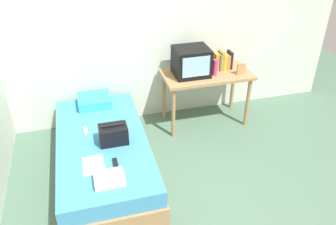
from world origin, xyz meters
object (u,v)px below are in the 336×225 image
at_px(desk, 206,79).
at_px(water_bottle, 215,68).
at_px(bed, 104,156).
at_px(picture_frame, 241,69).
at_px(pillow, 94,101).
at_px(folded_towel, 109,179).
at_px(book_row, 223,61).
at_px(tv, 191,62).
at_px(remote_silver, 86,130).
at_px(handbag, 113,134).
at_px(remote_dark, 116,163).
at_px(magazine, 93,165).

relative_size(desk, water_bottle, 5.47).
bearing_deg(bed, picture_frame, 16.17).
height_order(pillow, folded_towel, pillow).
bearing_deg(folded_towel, desk, 43.38).
relative_size(book_row, pillow, 0.62).
distance_m(tv, remote_silver, 1.57).
height_order(handbag, folded_towel, handbag).
bearing_deg(remote_dark, remote_silver, 110.64).
xyz_separation_m(desk, picture_frame, (0.41, -0.16, 0.17)).
bearing_deg(water_bottle, pillow, 174.07).
distance_m(water_bottle, remote_silver, 1.80).
xyz_separation_m(desk, water_bottle, (0.07, -0.09, 0.20)).
bearing_deg(bed, folded_towel, -89.76).
bearing_deg(remote_silver, remote_dark, -69.36).
distance_m(bed, pillow, 0.83).
bearing_deg(pillow, magazine, -95.58).
relative_size(desk, pillow, 2.88).
height_order(picture_frame, handbag, picture_frame).
height_order(desk, water_bottle, water_bottle).
relative_size(tv, remote_dark, 2.82).
distance_m(book_row, pillow, 1.76).
bearing_deg(remote_silver, water_bottle, 13.69).
bearing_deg(magazine, remote_dark, -10.10).
bearing_deg(picture_frame, remote_dark, -150.68).
bearing_deg(remote_dark, bed, 101.04).
distance_m(bed, water_bottle, 1.78).
bearing_deg(remote_dark, picture_frame, 29.32).
distance_m(water_bottle, handbag, 1.61).
xyz_separation_m(handbag, remote_silver, (-0.29, 0.29, -0.09)).
distance_m(pillow, remote_dark, 1.24).
height_order(book_row, picture_frame, book_row).
height_order(magazine, remote_silver, remote_silver).
height_order(bed, folded_towel, folded_towel).
xyz_separation_m(pillow, remote_silver, (-0.15, -0.58, -0.05)).
relative_size(desk, remote_dark, 7.44).
bearing_deg(desk, handbag, -149.65).
bearing_deg(remote_silver, tv, 19.95).
relative_size(bed, remote_silver, 13.89).
xyz_separation_m(bed, pillow, (-0.01, 0.78, 0.29)).
distance_m(tv, water_bottle, 0.32).
relative_size(magazine, remote_silver, 2.01).
bearing_deg(folded_towel, handbag, 78.37).
bearing_deg(water_bottle, desk, 130.69).
bearing_deg(remote_dark, desk, 40.05).
distance_m(tv, picture_frame, 0.66).
relative_size(water_bottle, remote_silver, 1.47).
height_order(water_bottle, book_row, book_row).
relative_size(book_row, remote_silver, 1.73).
distance_m(tv, handbag, 1.43).
xyz_separation_m(picture_frame, folded_towel, (-1.88, -1.23, -0.34)).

